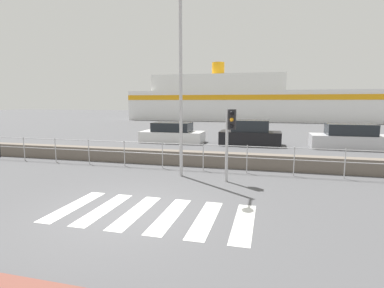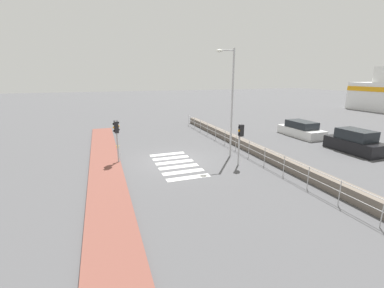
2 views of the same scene
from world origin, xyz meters
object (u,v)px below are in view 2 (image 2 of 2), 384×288
traffic_light_near (116,131)px  parked_car_white (301,130)px  traffic_light_far (240,136)px  streetlamp (229,93)px  parked_car_black (355,142)px

traffic_light_near → parked_car_white: bearing=98.1°
traffic_light_near → traffic_light_far: bearing=67.4°
streetlamp → parked_car_black: streetlamp is taller
traffic_light_near → traffic_light_far: traffic_light_near is taller
traffic_light_far → parked_car_white: (-5.10, 9.21, -1.27)m
traffic_light_near → parked_car_white: (-2.28, 15.98, -1.49)m
streetlamp → parked_car_white: 10.25m
traffic_light_near → traffic_light_far: size_ratio=1.05×
streetlamp → parked_car_white: (-3.24, 9.03, -3.63)m
traffic_light_near → parked_car_white: size_ratio=0.62×
parked_car_black → traffic_light_near: bearing=-100.5°
parked_car_white → parked_car_black: bearing=0.0°
parked_car_white → parked_car_black: parked_car_black is taller
parked_car_white → parked_car_black: (5.24, 0.00, 0.10)m
traffic_light_near → parked_car_white: traffic_light_near is taller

